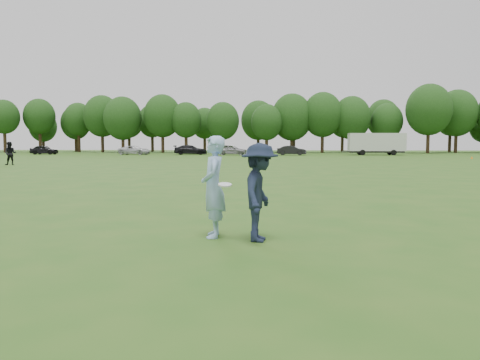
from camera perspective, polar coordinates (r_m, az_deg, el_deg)
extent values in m
plane|color=#285518|center=(9.38, 3.32, -7.23)|extent=(200.00, 200.00, 0.00)
imported|color=#97BBEA|center=(9.46, -3.25, -0.83)|extent=(0.59, 0.81, 2.06)
imported|color=#182035|center=(9.07, 2.40, -1.51)|extent=(0.86, 1.31, 1.91)
imported|color=black|center=(43.30, -26.21, 2.92)|extent=(1.07, 0.90, 1.95)
imported|color=black|center=(77.85, -22.77, 3.41)|extent=(4.19, 1.80, 1.41)
imported|color=silver|center=(72.19, -12.73, 3.55)|extent=(5.05, 2.84, 1.33)
imported|color=black|center=(71.06, -6.06, 3.67)|extent=(5.20, 2.63, 1.45)
imported|color=gray|center=(68.60, -1.08, 3.71)|extent=(4.63, 2.01, 1.56)
imported|color=black|center=(67.88, 6.32, 3.60)|extent=(4.33, 1.94, 1.38)
cone|color=orange|center=(59.63, 26.42, 2.47)|extent=(0.28, 0.28, 0.30)
cylinder|color=white|center=(9.11, -1.86, -0.57)|extent=(0.30, 0.29, 0.09)
cube|color=silver|center=(71.45, 16.30, 4.46)|extent=(8.00, 2.50, 2.60)
cube|color=black|center=(71.47, 16.27, 3.34)|extent=(7.60, 2.30, 0.25)
cylinder|color=black|center=(69.82, 14.71, 3.26)|extent=(0.80, 0.25, 0.80)
cylinder|color=black|center=(72.28, 14.36, 3.31)|extent=(0.80, 0.25, 0.80)
cylinder|color=black|center=(70.73, 18.22, 3.20)|extent=(0.80, 0.25, 0.80)
cylinder|color=black|center=(73.16, 17.76, 3.25)|extent=(0.80, 0.25, 0.80)
cube|color=#333333|center=(70.70, 12.77, 3.44)|extent=(1.20, 0.15, 0.12)
cylinder|color=#332114|center=(95.75, -26.73, 4.27)|extent=(0.56, 0.56, 4.18)
ellipsoid|color=#1A3812|center=(95.86, -26.83, 6.90)|extent=(5.42, 5.42, 6.23)
cylinder|color=#332114|center=(96.37, -23.18, 4.42)|extent=(0.56, 0.56, 4.26)
ellipsoid|color=#1A3812|center=(96.49, -23.26, 7.14)|extent=(5.79, 5.79, 6.66)
cylinder|color=#332114|center=(94.82, -19.03, 4.43)|extent=(0.56, 0.56, 3.91)
ellipsoid|color=#1A3812|center=(94.92, -19.10, 7.02)|extent=(5.47, 5.47, 6.29)
cylinder|color=#332114|center=(91.19, -16.41, 4.48)|extent=(0.56, 0.56, 3.83)
ellipsoid|color=#1A3812|center=(91.31, -16.48, 7.48)|extent=(6.75, 6.75, 7.76)
cylinder|color=#332114|center=(86.74, -14.07, 4.33)|extent=(0.56, 0.56, 3.25)
ellipsoid|color=#1A3812|center=(86.84, -14.13, 7.30)|extent=(6.76, 6.76, 7.78)
cylinder|color=#332114|center=(85.14, -9.40, 4.56)|extent=(0.56, 0.56, 3.71)
ellipsoid|color=#1A3812|center=(85.26, -9.44, 7.71)|extent=(6.68, 6.68, 7.68)
cylinder|color=#332114|center=(83.83, -6.58, 4.50)|extent=(0.56, 0.56, 3.46)
ellipsoid|color=#1A3812|center=(83.92, -6.61, 7.28)|extent=(5.49, 5.49, 6.31)
cylinder|color=#332114|center=(82.68, -2.10, 4.42)|extent=(0.56, 0.56, 3.14)
ellipsoid|color=#1A3812|center=(82.76, -2.11, 7.21)|extent=(5.78, 5.78, 6.64)
cylinder|color=#332114|center=(81.89, 3.26, 4.37)|extent=(0.56, 0.56, 3.01)
ellipsoid|color=#1A3812|center=(81.96, 3.27, 7.05)|extent=(5.46, 5.46, 6.28)
cylinder|color=#332114|center=(84.30, 6.32, 4.43)|extent=(0.56, 0.56, 3.23)
ellipsoid|color=#1A3812|center=(84.41, 6.35, 7.63)|extent=(7.29, 7.29, 8.38)
cylinder|color=#332114|center=(84.54, 10.00, 4.57)|extent=(0.56, 0.56, 3.77)
ellipsoid|color=#1A3812|center=(84.68, 10.05, 7.85)|extent=(6.95, 6.95, 8.00)
cylinder|color=#332114|center=(85.76, 13.39, 4.37)|extent=(0.56, 0.56, 3.33)
ellipsoid|color=#1A3812|center=(85.87, 13.45, 7.38)|extent=(6.71, 6.71, 7.71)
cylinder|color=#332114|center=(87.18, 17.41, 4.25)|extent=(0.56, 0.56, 3.22)
ellipsoid|color=#1A3812|center=(87.25, 17.47, 6.85)|extent=(5.54, 5.54, 6.37)
cylinder|color=#332114|center=(85.97, 21.93, 4.43)|extent=(0.56, 0.56, 4.15)
ellipsoid|color=#1A3812|center=(86.14, 22.04, 7.96)|extent=(7.59, 7.59, 8.73)
cylinder|color=#332114|center=(91.20, 24.81, 4.27)|extent=(0.56, 0.56, 3.95)
ellipsoid|color=#1A3812|center=(91.34, 24.92, 7.42)|extent=(7.16, 7.16, 8.24)
cylinder|color=#332114|center=(103.19, -22.83, 3.99)|extent=(0.56, 0.56, 2.73)
ellipsoid|color=#1A3812|center=(103.23, -22.90, 6.04)|extent=(5.45, 5.45, 6.27)
cylinder|color=#332114|center=(98.49, -19.35, 4.23)|extent=(0.56, 0.56, 3.25)
ellipsoid|color=#1A3812|center=(98.56, -19.41, 6.58)|extent=(5.68, 5.68, 6.53)
cylinder|color=#332114|center=(97.80, -13.34, 4.48)|extent=(0.56, 0.56, 3.62)
ellipsoid|color=#1A3812|center=(97.88, -13.39, 6.98)|extent=(5.80, 5.80, 6.67)
cylinder|color=#332114|center=(93.80, -10.62, 4.52)|extent=(0.56, 0.56, 3.61)
ellipsoid|color=#1A3812|center=(93.89, -10.66, 7.07)|extent=(5.58, 5.58, 6.42)
cylinder|color=#332114|center=(92.19, -4.32, 4.48)|extent=(0.56, 0.56, 3.29)
ellipsoid|color=#1A3812|center=(92.26, -4.34, 6.91)|extent=(5.30, 5.30, 6.09)
cylinder|color=#332114|center=(92.65, 2.23, 4.49)|extent=(0.56, 0.56, 3.28)
ellipsoid|color=#1A3812|center=(92.74, 2.24, 7.28)|extent=(6.78, 6.78, 7.79)
cylinder|color=#332114|center=(91.09, 6.58, 4.41)|extent=(0.56, 0.56, 3.11)
ellipsoid|color=#1A3812|center=(91.15, 6.60, 6.81)|extent=(5.34, 5.34, 6.14)
cylinder|color=#332114|center=(93.31, 12.36, 4.45)|extent=(0.56, 0.56, 3.50)
ellipsoid|color=#1A3812|center=(93.38, 12.40, 6.78)|extent=(4.82, 4.82, 5.54)
cylinder|color=#332114|center=(95.26, 16.97, 4.45)|extent=(0.56, 0.56, 3.80)
ellipsoid|color=#1A3812|center=(95.37, 17.03, 7.21)|extent=(6.34, 6.34, 7.29)
cylinder|color=#332114|center=(96.92, 24.19, 4.26)|extent=(0.56, 0.56, 3.84)
ellipsoid|color=#1A3812|center=(97.00, 24.27, 6.67)|extent=(5.09, 5.09, 5.86)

